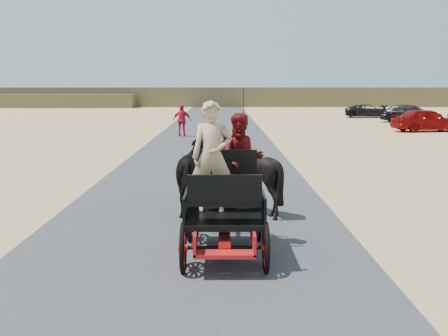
{
  "coord_description": "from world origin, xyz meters",
  "views": [
    {
      "loc": [
        0.57,
        -10.07,
        2.78
      ],
      "look_at": [
        0.6,
        0.5,
        1.2
      ],
      "focal_mm": 45.0,
      "sensor_mm": 36.0,
      "label": 1
    }
  ],
  "objects_px": {
    "pedestrian": "(182,120)",
    "car_c": "(412,114)",
    "carriage": "(224,233)",
    "car_a": "(426,120)",
    "horse_right": "(249,174)",
    "car_d": "(369,111)",
    "horse_left": "(198,175)"
  },
  "relations": [
    {
      "from": "pedestrian",
      "to": "car_c",
      "type": "height_order",
      "value": "pedestrian"
    },
    {
      "from": "carriage",
      "to": "car_a",
      "type": "bearing_deg",
      "value": 63.56
    },
    {
      "from": "car_c",
      "to": "horse_right",
      "type": "bearing_deg",
      "value": -176.79
    },
    {
      "from": "car_a",
      "to": "car_d",
      "type": "height_order",
      "value": "car_a"
    },
    {
      "from": "pedestrian",
      "to": "car_d",
      "type": "xyz_separation_m",
      "value": [
        14.52,
        17.19,
        -0.3
      ]
    },
    {
      "from": "car_d",
      "to": "carriage",
      "type": "bearing_deg",
      "value": 173.37
    },
    {
      "from": "carriage",
      "to": "pedestrian",
      "type": "relative_size",
      "value": 1.39
    },
    {
      "from": "carriage",
      "to": "pedestrian",
      "type": "distance_m",
      "value": 21.26
    },
    {
      "from": "pedestrian",
      "to": "car_a",
      "type": "distance_m",
      "value": 14.62
    },
    {
      "from": "carriage",
      "to": "car_a",
      "type": "height_order",
      "value": "car_a"
    },
    {
      "from": "car_a",
      "to": "car_c",
      "type": "height_order",
      "value": "car_a"
    },
    {
      "from": "horse_left",
      "to": "horse_right",
      "type": "distance_m",
      "value": 1.1
    },
    {
      "from": "horse_left",
      "to": "car_a",
      "type": "relative_size",
      "value": 0.5
    },
    {
      "from": "carriage",
      "to": "car_d",
      "type": "xyz_separation_m",
      "value": [
        12.33,
        38.33,
        0.2
      ]
    },
    {
      "from": "horse_right",
      "to": "car_c",
      "type": "height_order",
      "value": "horse_right"
    },
    {
      "from": "horse_left",
      "to": "pedestrian",
      "type": "bearing_deg",
      "value": -84.84
    },
    {
      "from": "pedestrian",
      "to": "car_d",
      "type": "height_order",
      "value": "pedestrian"
    },
    {
      "from": "car_c",
      "to": "pedestrian",
      "type": "bearing_deg",
      "value": 151.93
    },
    {
      "from": "carriage",
      "to": "car_d",
      "type": "bearing_deg",
      "value": 72.16
    },
    {
      "from": "horse_right",
      "to": "pedestrian",
      "type": "xyz_separation_m",
      "value": [
        -2.74,
        18.14,
        0.01
      ]
    },
    {
      "from": "horse_right",
      "to": "carriage",
      "type": "bearing_deg",
      "value": 79.61
    },
    {
      "from": "horse_right",
      "to": "car_c",
      "type": "distance_m",
      "value": 31.87
    },
    {
      "from": "horse_right",
      "to": "car_a",
      "type": "distance_m",
      "value": 24.23
    },
    {
      "from": "pedestrian",
      "to": "car_a",
      "type": "height_order",
      "value": "pedestrian"
    },
    {
      "from": "horse_right",
      "to": "horse_left",
      "type": "bearing_deg",
      "value": 0.0
    },
    {
      "from": "horse_right",
      "to": "car_d",
      "type": "bearing_deg",
      "value": -108.44
    },
    {
      "from": "pedestrian",
      "to": "horse_right",
      "type": "bearing_deg",
      "value": 99.3
    },
    {
      "from": "carriage",
      "to": "horse_left",
      "type": "distance_m",
      "value": 3.09
    },
    {
      "from": "car_a",
      "to": "car_c",
      "type": "distance_m",
      "value": 7.87
    },
    {
      "from": "carriage",
      "to": "horse_left",
      "type": "relative_size",
      "value": 1.2
    },
    {
      "from": "car_c",
      "to": "car_d",
      "type": "distance_m",
      "value": 6.51
    },
    {
      "from": "carriage",
      "to": "horse_right",
      "type": "xyz_separation_m",
      "value": [
        0.55,
        3.0,
        0.49
      ]
    }
  ]
}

